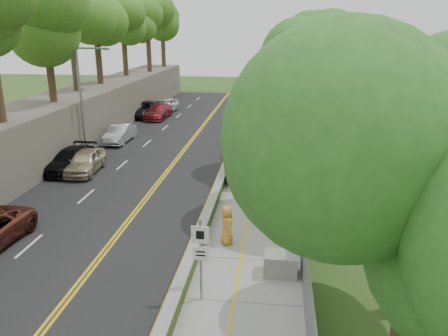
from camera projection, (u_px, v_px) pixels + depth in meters
name	position (u px, v px, depth m)	size (l,w,h in m)	color
ground	(189.00, 257.00, 18.44)	(140.00, 140.00, 0.00)	#33511E
road	(158.00, 154.00, 33.23)	(11.20, 66.00, 0.04)	black
sidewalk	(263.00, 158.00, 32.30)	(4.20, 66.00, 0.05)	gray
jersey_barrier	(232.00, 153.00, 32.49)	(0.42, 66.00, 0.60)	#7BC726
rock_embankment	(55.00, 126.00, 33.56)	(5.00, 66.00, 4.00)	#595147
chainlink_fence	(292.00, 146.00, 31.76)	(0.04, 66.00, 2.00)	slate
trees_embankment	(47.00, 9.00, 30.89)	(6.40, 66.00, 13.00)	#498524
trees_fenceside	(331.00, 62.00, 29.64)	(7.00, 66.00, 14.00)	#3D832D
streetlight	(83.00, 94.00, 31.45)	(2.52, 0.22, 8.00)	gray
signpost	(201.00, 251.00, 14.87)	(0.62, 0.09, 3.10)	gray
construction_barrel	(286.00, 148.00, 32.90)	(0.60, 0.60, 0.99)	orange
concrete_block	(281.00, 264.00, 16.97)	(1.28, 0.96, 0.86)	gray
car_3	(71.00, 160.00, 29.33)	(2.02, 4.96, 1.44)	black
car_4	(86.00, 161.00, 28.83)	(1.78, 4.43, 1.51)	#C4B38F
car_5	(120.00, 133.00, 36.49)	(1.55, 4.45, 1.47)	silver
car_6	(146.00, 109.00, 47.04)	(2.61, 5.65, 1.57)	black
car_7	(158.00, 111.00, 46.00)	(2.08, 5.13, 1.49)	maroon
car_8	(166.00, 105.00, 49.12)	(1.93, 4.80, 1.64)	white
painter_0	(227.00, 225.00, 19.24)	(0.86, 0.56, 1.77)	gold
painter_1	(229.00, 175.00, 26.10)	(0.58, 0.38, 1.59)	silver
painter_2	(230.00, 169.00, 26.63)	(0.93, 0.72, 1.90)	black
painter_3	(230.00, 172.00, 26.51)	(1.02, 0.59, 1.58)	brown
person_far	(285.00, 135.00, 34.96)	(1.12, 0.47, 1.91)	black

